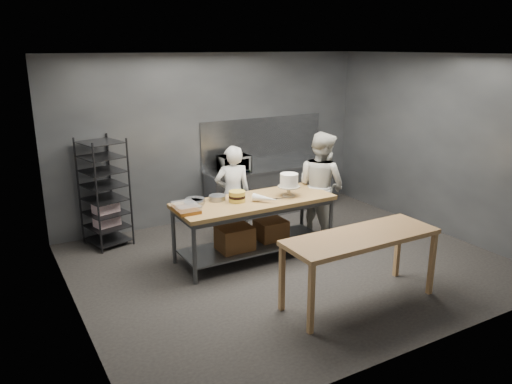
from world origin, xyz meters
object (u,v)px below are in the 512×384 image
microwave (234,164)px  chef_right (321,186)px  speed_rack (105,193)px  work_table (253,222)px  chef_behind (233,194)px  frosted_cake_stand (289,182)px  near_counter (361,241)px  layer_cake (237,196)px

microwave → chef_right: bearing=-62.2°
speed_rack → microwave: bearing=1.9°
speed_rack → work_table: bearing=-42.6°
chef_right → microwave: bearing=15.4°
chef_behind → frosted_cake_stand: chef_behind is taller
microwave → chef_behind: bearing=-118.5°
frosted_cake_stand → microwave: bearing=89.9°
chef_behind → near_counter: bearing=114.0°
work_table → microwave: (0.57, 1.72, 0.48)m
chef_behind → chef_right: 1.46m
near_counter → microwave: (0.09, 3.57, 0.24)m
chef_behind → chef_right: (1.34, -0.57, 0.10)m
work_table → near_counter: 1.93m
frosted_cake_stand → layer_cake: (-0.81, 0.13, -0.14)m
microwave → frosted_cake_stand: bearing=-90.1°
speed_rack → layer_cake: size_ratio=7.24×
speed_rack → microwave: (2.36, 0.08, 0.19)m
speed_rack → layer_cake: (1.54, -1.61, 0.14)m
work_table → microwave: bearing=71.5°
layer_cake → speed_rack: bearing=133.8°
chef_right → microwave: 1.75m
microwave → layer_cake: bearing=-115.9°
chef_right → work_table: bearing=85.0°
chef_right → chef_behind: bearing=54.6°
speed_rack → chef_right: bearing=-24.8°
near_counter → frosted_cake_stand: (0.09, 1.75, 0.33)m
near_counter → chef_behind: chef_behind is taller
work_table → chef_right: bearing=7.3°
microwave → layer_cake: size_ratio=2.24×
frosted_cake_stand → chef_right: bearing=18.8°
near_counter → speed_rack: 4.16m
chef_right → frosted_cake_stand: size_ratio=5.16×
work_table → layer_cake: size_ratio=9.93×
chef_right → near_counter: bearing=143.7°
near_counter → speed_rack: size_ratio=1.14×
near_counter → chef_behind: size_ratio=1.25×
speed_rack → layer_cake: 2.23m
chef_right → microwave: (-0.81, 1.54, 0.15)m
speed_rack → chef_behind: 2.04m
layer_cake → chef_right: bearing=5.1°
work_table → speed_rack: size_ratio=1.37×
near_counter → chef_right: (0.90, 2.03, 0.08)m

